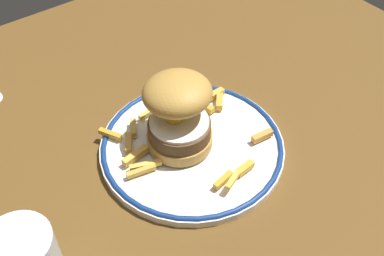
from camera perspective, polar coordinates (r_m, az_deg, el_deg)
name	(u,v)px	position (r cm, az deg, el deg)	size (l,w,h in cm)	color
ground_plane	(153,165)	(69.87, -4.81, -4.57)	(119.29, 92.33, 4.00)	brown
dinner_plate	(192,146)	(68.35, 0.00, -2.20)	(26.91, 26.91, 1.60)	white
burger	(177,111)	(64.66, -1.80, 2.13)	(10.36, 11.52, 10.86)	#B6863D
fries_pile	(184,134)	(68.24, -0.98, -0.80)	(21.59, 20.38, 1.42)	gold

